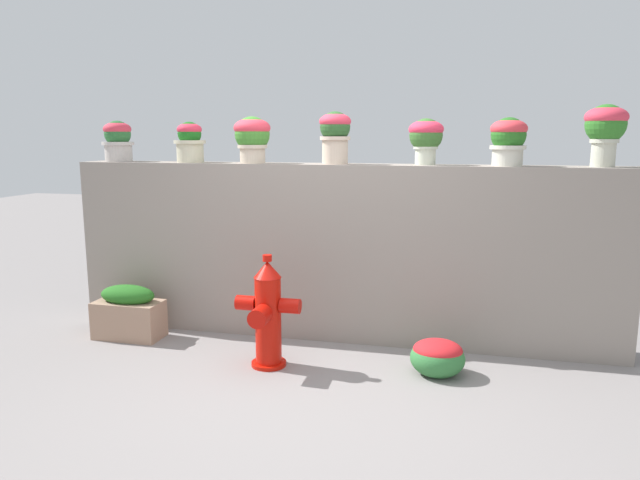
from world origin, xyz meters
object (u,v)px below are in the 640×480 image
(potted_plant_0, at_px, (118,139))
(fire_hydrant, at_px, (268,315))
(potted_plant_1, at_px, (190,141))
(potted_plant_4, at_px, (426,136))
(potted_plant_5, at_px, (508,138))
(planter_box, at_px, (129,313))
(potted_plant_3, at_px, (335,133))
(potted_plant_6, at_px, (606,126))
(potted_plant_2, at_px, (252,135))
(flower_bush_left, at_px, (438,356))

(potted_plant_0, relative_size, fire_hydrant, 0.43)
(potted_plant_1, bearing_deg, potted_plant_4, 0.59)
(potted_plant_5, relative_size, planter_box, 0.64)
(potted_plant_4, bearing_deg, potted_plant_3, -176.94)
(potted_plant_4, bearing_deg, potted_plant_6, -0.30)
(potted_plant_3, height_order, planter_box, potted_plant_3)
(potted_plant_2, xyz_separation_m, potted_plant_5, (2.15, 0.01, -0.02))
(potted_plant_3, relative_size, potted_plant_6, 0.93)
(potted_plant_0, bearing_deg, potted_plant_5, -0.63)
(potted_plant_0, relative_size, potted_plant_1, 1.04)
(potted_plant_4, xyz_separation_m, potted_plant_5, (0.65, -0.03, -0.02))
(potted_plant_0, bearing_deg, fire_hydrant, -25.63)
(potted_plant_2, bearing_deg, potted_plant_0, 177.93)
(potted_plant_4, xyz_separation_m, fire_hydrant, (-1.12, -0.83, -1.37))
(fire_hydrant, distance_m, flower_bush_left, 1.33)
(potted_plant_5, height_order, flower_bush_left, potted_plant_5)
(fire_hydrant, height_order, flower_bush_left, fire_hydrant)
(potted_plant_0, bearing_deg, potted_plant_1, -1.96)
(planter_box, bearing_deg, potted_plant_3, 14.17)
(potted_plant_0, height_order, potted_plant_1, potted_plant_0)
(potted_plant_4, bearing_deg, fire_hydrant, -143.45)
(potted_plant_5, height_order, fire_hydrant, potted_plant_5)
(potted_plant_3, distance_m, fire_hydrant, 1.64)
(fire_hydrant, relative_size, flower_bush_left, 2.16)
(potted_plant_6, bearing_deg, potted_plant_2, -179.24)
(potted_plant_2, height_order, fire_hydrant, potted_plant_2)
(potted_plant_4, height_order, flower_bush_left, potted_plant_4)
(potted_plant_1, height_order, fire_hydrant, potted_plant_1)
(potted_plant_2, bearing_deg, fire_hydrant, -64.05)
(potted_plant_3, bearing_deg, planter_box, -165.83)
(potted_plant_1, bearing_deg, flower_bush_left, -16.25)
(fire_hydrant, bearing_deg, planter_box, 166.55)
(potted_plant_2, height_order, flower_bush_left, potted_plant_2)
(potted_plant_0, distance_m, potted_plant_4, 2.86)
(flower_bush_left, bearing_deg, potted_plant_0, 167.15)
(fire_hydrant, relative_size, planter_box, 1.49)
(potted_plant_4, distance_m, fire_hydrant, 1.95)
(potted_plant_1, xyz_separation_m, fire_hydrant, (0.99, -0.81, -1.33))
(potted_plant_1, relative_size, potted_plant_6, 0.76)
(potted_plant_6, relative_size, planter_box, 0.80)
(potted_plant_1, xyz_separation_m, planter_box, (-0.43, -0.47, -1.51))
(potted_plant_5, xyz_separation_m, planter_box, (-3.19, -0.46, -1.54))
(potted_plant_3, relative_size, flower_bush_left, 1.07)
(potted_plant_1, height_order, flower_bush_left, potted_plant_1)
(potted_plant_1, relative_size, potted_plant_2, 0.90)
(potted_plant_6, bearing_deg, potted_plant_1, -179.76)
(potted_plant_5, xyz_separation_m, flower_bush_left, (-0.47, -0.65, -1.62))
(fire_hydrant, bearing_deg, potted_plant_5, 24.21)
(potted_plant_3, height_order, potted_plant_5, potted_plant_3)
(potted_plant_6, xyz_separation_m, flower_bush_left, (-1.18, -0.68, -1.71))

